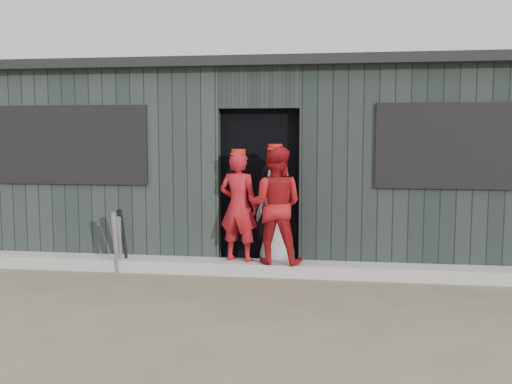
# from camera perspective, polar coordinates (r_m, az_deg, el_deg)

# --- Properties ---
(ground) EXTENTS (80.00, 80.00, 0.00)m
(ground) POSITION_cam_1_polar(r_m,az_deg,el_deg) (5.26, -2.82, -12.92)
(ground) COLOR brown
(ground) RESTS_ON ground
(curb) EXTENTS (8.00, 0.36, 0.15)m
(curb) POSITION_cam_1_polar(r_m,az_deg,el_deg) (6.96, 0.02, -7.58)
(curb) COLOR #A2A19D
(curb) RESTS_ON ground
(bat_left) EXTENTS (0.15, 0.30, 0.70)m
(bat_left) POSITION_cam_1_polar(r_m,az_deg,el_deg) (7.18, -13.49, -5.07)
(bat_left) COLOR gray
(bat_left) RESTS_ON ground
(bat_mid) EXTENTS (0.07, 0.15, 0.76)m
(bat_mid) POSITION_cam_1_polar(r_m,az_deg,el_deg) (7.11, -13.87, -4.94)
(bat_mid) COLOR gray
(bat_mid) RESTS_ON ground
(bat_right) EXTENTS (0.11, 0.25, 0.78)m
(bat_right) POSITION_cam_1_polar(r_m,az_deg,el_deg) (7.22, -13.10, -4.69)
(bat_right) COLOR black
(bat_right) RESTS_ON ground
(player_red_left) EXTENTS (0.54, 0.42, 1.33)m
(player_red_left) POSITION_cam_1_polar(r_m,az_deg,el_deg) (6.91, -1.74, -1.43)
(player_red_left) COLOR #AA141D
(player_red_left) RESTS_ON curb
(player_red_right) EXTENTS (0.71, 0.57, 1.40)m
(player_red_right) POSITION_cam_1_polar(r_m,az_deg,el_deg) (6.77, 1.91, -1.31)
(player_red_right) COLOR maroon
(player_red_right) RESTS_ON curb
(player_grey_back) EXTENTS (0.67, 0.48, 1.28)m
(player_grey_back) POSITION_cam_1_polar(r_m,az_deg,el_deg) (7.18, 2.22, -2.57)
(player_grey_back) COLOR #AEAEAE
(player_grey_back) RESTS_ON ground
(dugout) EXTENTS (8.30, 3.30, 2.62)m
(dugout) POSITION_cam_1_polar(r_m,az_deg,el_deg) (8.45, 1.62, 3.09)
(dugout) COLOR black
(dugout) RESTS_ON ground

